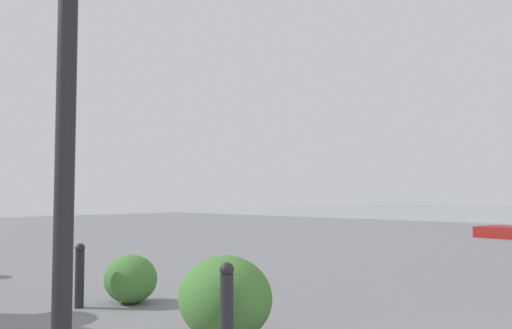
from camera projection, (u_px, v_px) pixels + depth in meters
name	position (u px, v px, depth m)	size (l,w,h in m)	color
lamppost	(68.00, 31.00, 3.83)	(0.98, 0.28, 4.00)	#232328
bollard_near	(227.00, 310.00, 4.72)	(0.13, 0.13, 0.88)	#232328
bollard_mid	(80.00, 274.00, 7.01)	(0.13, 0.13, 0.85)	#232328
shrub_low	(225.00, 298.00, 5.42)	(1.02, 0.91, 0.86)	#477F38
shrub_round	(130.00, 279.00, 7.30)	(0.78, 0.70, 0.66)	#477F38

